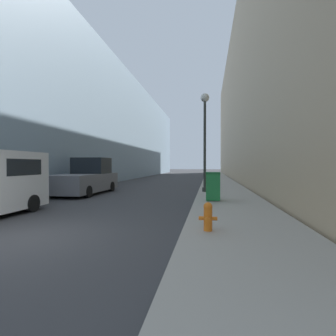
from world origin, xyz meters
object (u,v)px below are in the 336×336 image
trash_bin (213,186)px  lamppost (205,127)px  pickup_truck (86,179)px  fire_hydrant (208,216)px

trash_bin → lamppost: lamppost is taller
lamppost → pickup_truck: bearing=-174.6°
fire_hydrant → lamppost: bearing=91.4°
lamppost → fire_hydrant: bearing=-88.6°
pickup_truck → lamppost: bearing=5.4°
trash_bin → lamppost: 4.97m
trash_bin → pickup_truck: bearing=157.5°
fire_hydrant → trash_bin: bearing=88.0°
trash_bin → pickup_truck: pickup_truck is taller
fire_hydrant → lamppost: size_ratio=0.12×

